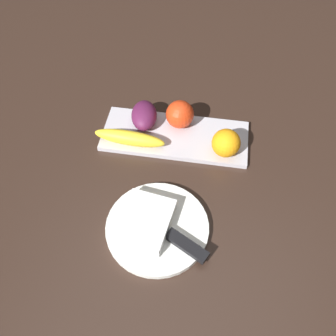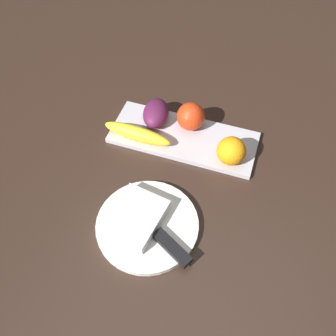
# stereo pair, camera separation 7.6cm
# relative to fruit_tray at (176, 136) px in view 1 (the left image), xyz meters

# --- Properties ---
(ground_plane) EXTENTS (2.40, 2.40, 0.00)m
(ground_plane) POSITION_rel_fruit_tray_xyz_m (0.00, 0.01, -0.01)
(ground_plane) COLOR #302019
(fruit_tray) EXTENTS (0.35, 0.14, 0.01)m
(fruit_tray) POSITION_rel_fruit_tray_xyz_m (0.00, 0.00, 0.00)
(fruit_tray) COLOR #BDBAC3
(fruit_tray) RESTS_ON ground_plane
(apple) EXTENTS (0.07, 0.07, 0.07)m
(apple) POSITION_rel_fruit_tray_xyz_m (-0.00, -0.03, 0.04)
(apple) COLOR red
(apple) RESTS_ON fruit_tray
(banana) EXTENTS (0.17, 0.04, 0.03)m
(banana) POSITION_rel_fruit_tray_xyz_m (0.10, 0.04, 0.02)
(banana) COLOR yellow
(banana) RESTS_ON fruit_tray
(orange_near_apple) EXTENTS (0.07, 0.07, 0.07)m
(orange_near_apple) POSITION_rel_fruit_tray_xyz_m (-0.12, 0.04, 0.04)
(orange_near_apple) COLOR orange
(orange_near_apple) RESTS_ON fruit_tray
(grape_bunch) EXTENTS (0.08, 0.10, 0.05)m
(grape_bunch) POSITION_rel_fruit_tray_xyz_m (0.08, -0.03, 0.03)
(grape_bunch) COLOR #531A3F
(grape_bunch) RESTS_ON fruit_tray
(dinner_plate) EXTENTS (0.21, 0.21, 0.01)m
(dinner_plate) POSITION_rel_fruit_tray_xyz_m (0.00, 0.25, 0.00)
(dinner_plate) COLOR white
(dinner_plate) RESTS_ON ground_plane
(folded_napkin) EXTENTS (0.11, 0.13, 0.02)m
(folded_napkin) POSITION_rel_fruit_tray_xyz_m (0.03, 0.25, 0.02)
(folded_napkin) COLOR white
(folded_napkin) RESTS_ON dinner_plate
(knife) EXTENTS (0.17, 0.10, 0.01)m
(knife) POSITION_rel_fruit_tray_xyz_m (-0.05, 0.28, 0.01)
(knife) COLOR silver
(knife) RESTS_ON dinner_plate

